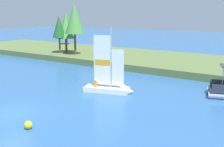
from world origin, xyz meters
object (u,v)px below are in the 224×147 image
object	(u,v)px
shoreline_tree_midright	(74,19)
shoreline_tree_left	(66,22)
shoreline_tree_midleft	(59,27)
shoreline_tree_centre	(66,29)
sailboat	(114,88)
channel_buoy	(28,125)

from	to	relation	value
shoreline_tree_midright	shoreline_tree_left	bearing A→B (deg)	138.77
shoreline_tree_midleft	shoreline_tree_centre	distance (m)	1.39
shoreline_tree_midleft	sailboat	size ratio (longest dim) A/B	0.91
shoreline_tree_left	sailboat	bearing A→B (deg)	-39.23
channel_buoy	shoreline_tree_left	bearing A→B (deg)	130.26
shoreline_tree_midleft	sailboat	distance (m)	22.53
shoreline_tree_midleft	shoreline_tree_centre	world-z (taller)	shoreline_tree_midleft
shoreline_tree_centre	sailboat	bearing A→B (deg)	-35.43
shoreline_tree_midright	channel_buoy	bearing A→B (deg)	-54.38
shoreline_tree_midright	channel_buoy	xyz separation A→B (m)	(15.82, -22.08, -6.04)
shoreline_tree_left	shoreline_tree_midright	world-z (taller)	shoreline_tree_midright
shoreline_tree_left	shoreline_tree_midright	distance (m)	14.88
shoreline_tree_centre	shoreline_tree_midright	world-z (taller)	shoreline_tree_midright
shoreline_tree_left	channel_buoy	world-z (taller)	shoreline_tree_left
channel_buoy	shoreline_tree_centre	bearing A→B (deg)	129.00
shoreline_tree_centre	sailboat	size ratio (longest dim) A/B	0.83
shoreline_tree_centre	channel_buoy	size ratio (longest dim) A/B	10.17
shoreline_tree_centre	channel_buoy	bearing A→B (deg)	-51.00
shoreline_tree_centre	shoreline_tree_midright	bearing A→B (deg)	-21.55
shoreline_tree_centre	shoreline_tree_midright	size ratio (longest dim) A/B	0.69
shoreline_tree_midleft	shoreline_tree_centre	size ratio (longest dim) A/B	1.10
shoreline_tree_midleft	shoreline_tree_centre	bearing A→B (deg)	82.75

